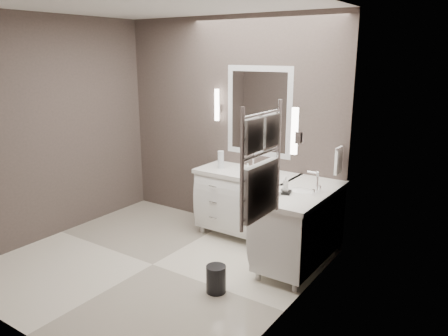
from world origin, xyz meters
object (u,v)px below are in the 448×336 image
Objects in this scene: vanity_back at (246,200)px; towel_ladder at (261,171)px; vanity_right at (300,223)px; waste_bin at (216,279)px.

towel_ladder reaches higher than vanity_back.
vanity_right is 1.38× the size of towel_ladder.
waste_bin is (-0.65, 0.33, -1.26)m from towel_ladder.
towel_ladder reaches higher than vanity_right.
vanity_back is at bearing 124.10° from towel_ladder.
vanity_back is at bearing 159.62° from vanity_right.
vanity_back is 2.16m from towel_ladder.
towel_ladder is at bearing -55.90° from vanity_back.
vanity_back is 1.00× the size of vanity_right.
waste_bin is (0.45, -1.29, -0.35)m from vanity_back.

